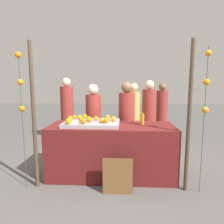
# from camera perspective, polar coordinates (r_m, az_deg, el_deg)

# --- Properties ---
(ground_plane) EXTENTS (24.00, 24.00, 0.00)m
(ground_plane) POSITION_cam_1_polar(r_m,az_deg,el_deg) (3.64, -0.13, -17.32)
(ground_plane) COLOR #565451
(stall_counter) EXTENTS (2.08, 0.81, 0.87)m
(stall_counter) POSITION_cam_1_polar(r_m,az_deg,el_deg) (3.48, -0.14, -10.81)
(stall_counter) COLOR #5B1919
(stall_counter) RESTS_ON ground_plane
(orange_tray) EXTENTS (0.92, 0.67, 0.06)m
(orange_tray) POSITION_cam_1_polar(r_m,az_deg,el_deg) (3.40, -5.67, -3.11)
(orange_tray) COLOR #9EA0A5
(orange_tray) RESTS_ON stall_counter
(orange_0) EXTENTS (0.08, 0.08, 0.08)m
(orange_0) POSITION_cam_1_polar(r_m,az_deg,el_deg) (3.60, -9.17, -1.44)
(orange_0) COLOR orange
(orange_0) RESTS_ON orange_tray
(orange_1) EXTENTS (0.09, 0.09, 0.09)m
(orange_1) POSITION_cam_1_polar(r_m,az_deg,el_deg) (3.44, -11.81, -1.85)
(orange_1) COLOR orange
(orange_1) RESTS_ON orange_tray
(orange_2) EXTENTS (0.09, 0.09, 0.09)m
(orange_2) POSITION_cam_1_polar(r_m,az_deg,el_deg) (3.49, -1.22, -1.56)
(orange_2) COLOR orange
(orange_2) RESTS_ON orange_tray
(orange_3) EXTENTS (0.08, 0.08, 0.08)m
(orange_3) POSITION_cam_1_polar(r_m,az_deg,el_deg) (3.24, -2.94, -2.37)
(orange_3) COLOR orange
(orange_3) RESTS_ON orange_tray
(orange_4) EXTENTS (0.07, 0.07, 0.07)m
(orange_4) POSITION_cam_1_polar(r_m,az_deg,el_deg) (3.66, -10.58, -1.37)
(orange_4) COLOR orange
(orange_4) RESTS_ON orange_tray
(orange_5) EXTENTS (0.07, 0.07, 0.07)m
(orange_5) POSITION_cam_1_polar(r_m,az_deg,el_deg) (3.47, -4.58, -1.76)
(orange_5) COLOR orange
(orange_5) RESTS_ON orange_tray
(orange_6) EXTENTS (0.08, 0.08, 0.08)m
(orange_6) POSITION_cam_1_polar(r_m,az_deg,el_deg) (3.43, -6.65, -1.86)
(orange_6) COLOR orange
(orange_6) RESTS_ON orange_tray
(orange_7) EXTENTS (0.09, 0.09, 0.09)m
(orange_7) POSITION_cam_1_polar(r_m,az_deg,el_deg) (3.33, -6.46, -2.09)
(orange_7) COLOR orange
(orange_7) RESTS_ON orange_tray
(orange_8) EXTENTS (0.09, 0.09, 0.09)m
(orange_8) POSITION_cam_1_polar(r_m,az_deg,el_deg) (3.23, -1.63, -2.38)
(orange_8) COLOR orange
(orange_8) RESTS_ON orange_tray
(orange_9) EXTENTS (0.08, 0.08, 0.08)m
(orange_9) POSITION_cam_1_polar(r_m,az_deg,el_deg) (3.35, -8.65, -2.13)
(orange_9) COLOR orange
(orange_9) RESTS_ON orange_tray
(orange_10) EXTENTS (0.08, 0.08, 0.08)m
(orange_10) POSITION_cam_1_polar(r_m,az_deg,el_deg) (3.36, 0.43, -1.98)
(orange_10) COLOR orange
(orange_10) RESTS_ON orange_tray
(orange_11) EXTENTS (0.09, 0.09, 0.09)m
(orange_11) POSITION_cam_1_polar(r_m,az_deg,el_deg) (3.21, -12.29, -2.59)
(orange_11) COLOR orange
(orange_11) RESTS_ON orange_tray
(orange_12) EXTENTS (0.09, 0.09, 0.09)m
(orange_12) POSITION_cam_1_polar(r_m,az_deg,el_deg) (3.18, -8.15, -2.59)
(orange_12) COLOR orange
(orange_12) RESTS_ON orange_tray
(orange_13) EXTENTS (0.08, 0.08, 0.08)m
(orange_13) POSITION_cam_1_polar(r_m,az_deg,el_deg) (3.67, -7.70, -1.18)
(orange_13) COLOR orange
(orange_13) RESTS_ON orange_tray
(juice_bottle) EXTENTS (0.07, 0.07, 0.20)m
(juice_bottle) POSITION_cam_1_polar(r_m,az_deg,el_deg) (3.43, 8.54, -1.97)
(juice_bottle) COLOR #F6A21F
(juice_bottle) RESTS_ON stall_counter
(chalkboard_sign) EXTENTS (0.42, 0.03, 0.54)m
(chalkboard_sign) POSITION_cam_1_polar(r_m,az_deg,el_deg) (2.98, 1.61, -17.86)
(chalkboard_sign) COLOR brown
(chalkboard_sign) RESTS_ON ground_plane
(vendor_left) EXTENTS (0.31, 0.31, 1.55)m
(vendor_left) POSITION_cam_1_polar(r_m,az_deg,el_deg) (4.14, -5.24, -3.68)
(vendor_left) COLOR maroon
(vendor_left) RESTS_ON ground_plane
(vendor_right) EXTENTS (0.32, 0.32, 1.59)m
(vendor_right) POSITION_cam_1_polar(r_m,az_deg,el_deg) (4.08, 4.12, -3.53)
(vendor_right) COLOR maroon
(vendor_right) RESTS_ON ground_plane
(crowd_person_0) EXTENTS (0.33, 0.33, 1.64)m
(crowd_person_0) POSITION_cam_1_polar(r_m,az_deg,el_deg) (5.02, 10.35, -1.17)
(crowd_person_0) COLOR maroon
(crowd_person_0) RESTS_ON ground_plane
(crowd_person_1) EXTENTS (0.32, 0.32, 1.58)m
(crowd_person_1) POSITION_cam_1_polar(r_m,az_deg,el_deg) (5.84, 13.91, -0.25)
(crowd_person_1) COLOR maroon
(crowd_person_1) RESTS_ON ground_plane
(crowd_person_2) EXTENTS (0.31, 0.31, 1.57)m
(crowd_person_2) POSITION_cam_1_polar(r_m,az_deg,el_deg) (4.93, 6.04, -1.62)
(crowd_person_2) COLOR tan
(crowd_person_2) RESTS_ON ground_plane
(crowd_person_3) EXTENTS (0.34, 0.34, 1.71)m
(crowd_person_3) POSITION_cam_1_polar(r_m,az_deg,el_deg) (5.55, -12.58, -0.02)
(crowd_person_3) COLOR maroon
(crowd_person_3) RESTS_ON ground_plane
(canopy_post_left) EXTENTS (0.06, 0.06, 2.16)m
(canopy_post_left) POSITION_cam_1_polar(r_m,az_deg,el_deg) (3.16, -21.31, -1.25)
(canopy_post_left) COLOR #473828
(canopy_post_left) RESTS_ON ground_plane
(canopy_post_right) EXTENTS (0.06, 0.06, 2.16)m
(canopy_post_right) POSITION_cam_1_polar(r_m,az_deg,el_deg) (3.03, 21.00, -1.63)
(canopy_post_right) COLOR #473828
(canopy_post_right) RESTS_ON ground_plane
(garland_strand_left) EXTENTS (0.09, 0.10, 2.06)m
(garland_strand_left) POSITION_cam_1_polar(r_m,az_deg,el_deg) (3.16, -24.58, 7.29)
(garland_strand_left) COLOR #2D4C23
(garland_strand_left) RESTS_ON ground_plane
(garland_strand_right) EXTENTS (0.10, 0.10, 2.06)m
(garland_strand_right) POSITION_cam_1_polar(r_m,az_deg,el_deg) (3.01, 25.19, 6.33)
(garland_strand_right) COLOR #2D4C23
(garland_strand_right) RESTS_ON ground_plane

